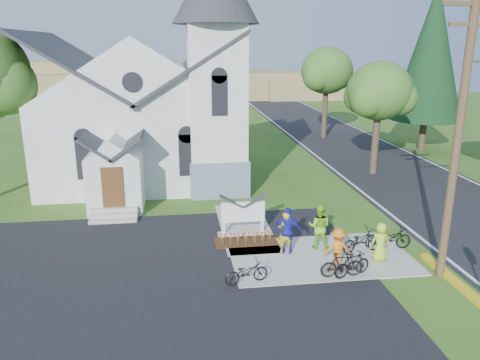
{
  "coord_description": "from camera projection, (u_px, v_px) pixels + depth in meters",
  "views": [
    {
      "loc": [
        -3.88,
        -15.59,
        8.01
      ],
      "look_at": [
        -1.08,
        5.0,
        1.96
      ],
      "focal_mm": 35.0,
      "sensor_mm": 36.0,
      "label": 1
    }
  ],
  "objects": [
    {
      "name": "church",
      "position": [
        148.0,
        93.0,
        27.28
      ],
      "size": [
        12.35,
        12.0,
        13.0
      ],
      "color": "white",
      "rests_on": "ground"
    },
    {
      "name": "bike_0",
      "position": [
        246.0,
        272.0,
        16.08
      ],
      "size": [
        1.66,
        0.88,
        0.83
      ],
      "primitive_type": "imported",
      "rotation": [
        0.0,
        0.0,
        1.79
      ],
      "color": "black",
      "rests_on": "sidewalk"
    },
    {
      "name": "utility_pole",
      "position": [
        461.0,
        127.0,
        15.33
      ],
      "size": [
        3.45,
        0.28,
        10.0
      ],
      "color": "#463423",
      "rests_on": "ground"
    },
    {
      "name": "road",
      "position": [
        376.0,
        161.0,
        33.13
      ],
      "size": [
        8.0,
        90.0,
        0.02
      ],
      "primitive_type": "cube",
      "color": "black",
      "rests_on": "ground"
    },
    {
      "name": "cyclist_4",
      "position": [
        380.0,
        242.0,
        17.63
      ],
      "size": [
        0.8,
        0.56,
        1.55
      ],
      "primitive_type": "imported",
      "rotation": [
        0.0,
        0.0,
        3.23
      ],
      "color": "#A6D327",
      "rests_on": "sidewalk"
    },
    {
      "name": "bike_1",
      "position": [
        352.0,
        264.0,
        16.56
      ],
      "size": [
        1.6,
        0.92,
        0.92
      ],
      "primitive_type": "imported",
      "rotation": [
        0.0,
        0.0,
        1.91
      ],
      "color": "black",
      "rests_on": "sidewalk"
    },
    {
      "name": "tree_road_mid",
      "position": [
        327.0,
        71.0,
        39.95
      ],
      "size": [
        4.4,
        4.4,
        7.8
      ],
      "color": "#3C2A20",
      "rests_on": "ground"
    },
    {
      "name": "distant_hills",
      "position": [
        223.0,
        84.0,
        70.99
      ],
      "size": [
        61.0,
        10.0,
        5.6
      ],
      "color": "olive",
      "rests_on": "ground"
    },
    {
      "name": "cyclist_3",
      "position": [
        338.0,
        249.0,
        17.0
      ],
      "size": [
        1.12,
        0.77,
        1.59
      ],
      "primitive_type": "imported",
      "rotation": [
        0.0,
        0.0,
        2.95
      ],
      "color": "orange",
      "rests_on": "sidewalk"
    },
    {
      "name": "cyclist_1",
      "position": [
        319.0,
        227.0,
        18.74
      ],
      "size": [
        1.11,
        1.01,
        1.85
      ],
      "primitive_type": "imported",
      "rotation": [
        0.0,
        0.0,
        2.72
      ],
      "color": "#7DCD26",
      "rests_on": "sidewalk"
    },
    {
      "name": "bike_4",
      "position": [
        389.0,
        238.0,
        18.73
      ],
      "size": [
        1.86,
        0.7,
        0.97
      ],
      "primitive_type": "imported",
      "rotation": [
        0.0,
        0.0,
        1.6
      ],
      "color": "black",
      "rests_on": "sidewalk"
    },
    {
      "name": "church_sign",
      "position": [
        243.0,
        212.0,
        20.18
      ],
      "size": [
        2.2,
        0.4,
        1.7
      ],
      "color": "gray",
      "rests_on": "ground"
    },
    {
      "name": "cyclist_2",
      "position": [
        288.0,
        231.0,
        18.27
      ],
      "size": [
        1.18,
        0.71,
        1.88
      ],
      "primitive_type": "imported",
      "rotation": [
        0.0,
        0.0,
        2.9
      ],
      "color": "#2121A7",
      "rests_on": "sidewalk"
    },
    {
      "name": "tree_road_near",
      "position": [
        379.0,
        92.0,
        28.63
      ],
      "size": [
        4.0,
        4.0,
        7.05
      ],
      "color": "#3C2A20",
      "rests_on": "ground"
    },
    {
      "name": "conifer",
      "position": [
        431.0,
        53.0,
        34.57
      ],
      "size": [
        5.2,
        5.2,
        12.4
      ],
      "color": "#3C2A20",
      "rests_on": "ground"
    },
    {
      "name": "ground",
      "position": [
        286.0,
        266.0,
        17.58
      ],
      "size": [
        120.0,
        120.0,
        0.0
      ],
      "primitive_type": "plane",
      "color": "#355F1B",
      "rests_on": "ground"
    },
    {
      "name": "parking_lot",
      "position": [
        84.0,
        307.0,
        14.77
      ],
      "size": [
        20.0,
        16.0,
        0.02
      ],
      "primitive_type": "cube",
      "color": "black",
      "rests_on": "ground"
    },
    {
      "name": "flower_bed",
      "position": [
        246.0,
        242.0,
        19.6
      ],
      "size": [
        2.6,
        1.1,
        0.07
      ],
      "primitive_type": "cube",
      "color": "#34200E",
      "rests_on": "ground"
    },
    {
      "name": "bike_2",
      "position": [
        360.0,
        240.0,
        18.6
      ],
      "size": [
        1.85,
        1.22,
        0.92
      ],
      "primitive_type": "imported",
      "rotation": [
        0.0,
        0.0,
        1.95
      ],
      "color": "black",
      "rests_on": "sidewalk"
    },
    {
      "name": "bike_3",
      "position": [
        342.0,
        265.0,
        16.51
      ],
      "size": [
        1.55,
        0.46,
        0.93
      ],
      "primitive_type": "imported",
      "rotation": [
        0.0,
        0.0,
        1.56
      ],
      "color": "black",
      "rests_on": "sidewalk"
    },
    {
      "name": "sidewalk",
      "position": [
        321.0,
        257.0,
        18.24
      ],
      "size": [
        7.0,
        4.0,
        0.05
      ],
      "primitive_type": "cube",
      "color": "gray",
      "rests_on": "ground"
    },
    {
      "name": "cyclist_0",
      "position": [
        286.0,
        232.0,
        18.31
      ],
      "size": [
        0.66,
        0.46,
        1.73
      ],
      "primitive_type": "imported",
      "rotation": [
        0.0,
        0.0,
        3.07
      ],
      "color": "gold",
      "rests_on": "sidewalk"
    }
  ]
}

